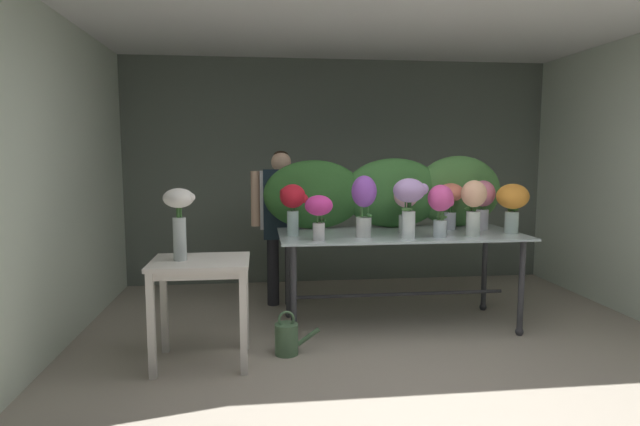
% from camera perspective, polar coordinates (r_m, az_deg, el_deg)
% --- Properties ---
extents(ground_plane, '(7.44, 7.44, 0.00)m').
position_cam_1_polar(ground_plane, '(4.83, 5.22, -12.04)').
color(ground_plane, '#9E9384').
extents(wall_back, '(5.15, 0.12, 2.64)m').
position_cam_1_polar(wall_back, '(6.24, 2.14, 4.55)').
color(wall_back, slate).
rests_on(wall_back, ground).
extents(wall_left, '(0.12, 3.50, 2.64)m').
position_cam_1_polar(wall_left, '(4.76, -26.55, 3.24)').
color(wall_left, silver).
rests_on(wall_left, ground).
extents(wall_right, '(0.12, 3.50, 2.64)m').
position_cam_1_polar(wall_right, '(5.71, 31.61, 3.39)').
color(wall_right, silver).
rests_on(wall_right, ground).
extents(ceiling_slab, '(5.27, 3.50, 0.12)m').
position_cam_1_polar(ceiling_slab, '(4.72, 5.59, 20.76)').
color(ceiling_slab, silver).
rests_on(ceiling_slab, wall_back).
extents(display_table_glass, '(2.13, 0.92, 0.85)m').
position_cam_1_polar(display_table_glass, '(4.62, 8.77, -3.66)').
color(display_table_glass, silver).
rests_on(display_table_glass, ground).
extents(side_table_white, '(0.70, 0.56, 0.77)m').
position_cam_1_polar(side_table_white, '(3.87, -13.06, -6.69)').
color(side_table_white, silver).
rests_on(side_table_white, ground).
extents(florist, '(0.61, 0.24, 1.57)m').
position_cam_1_polar(florist, '(5.20, -4.28, 0.20)').
color(florist, '#232328').
rests_on(florist, ground).
extents(foliage_backdrop, '(2.27, 0.29, 0.68)m').
position_cam_1_polar(foliage_backdrop, '(4.89, 7.86, 2.21)').
color(foliage_backdrop, '#2D6028').
rests_on(foliage_backdrop, display_table_glass).
extents(vase_fuchsia_dahlias, '(0.21, 0.21, 0.44)m').
position_cam_1_polar(vase_fuchsia_dahlias, '(4.41, 13.20, 0.92)').
color(vase_fuchsia_dahlias, silver).
rests_on(vase_fuchsia_dahlias, display_table_glass).
extents(vase_blush_ranunculus, '(0.22, 0.21, 0.44)m').
position_cam_1_polar(vase_blush_ranunculus, '(4.57, 9.54, 1.20)').
color(vase_blush_ranunculus, silver).
rests_on(vase_blush_ranunculus, display_table_glass).
extents(vase_violet_snapdragons, '(0.21, 0.21, 0.52)m').
position_cam_1_polar(vase_violet_snapdragons, '(4.31, 4.93, 1.39)').
color(vase_violet_snapdragons, silver).
rests_on(vase_violet_snapdragons, display_table_glass).
extents(vase_peach_freesia, '(0.21, 0.21, 0.47)m').
position_cam_1_polar(vase_peach_freesia, '(4.54, 16.63, 1.11)').
color(vase_peach_freesia, silver).
rests_on(vase_peach_freesia, display_table_glass).
extents(vase_crimson_roses, '(0.24, 0.22, 0.44)m').
position_cam_1_polar(vase_crimson_roses, '(4.36, -3.03, 1.19)').
color(vase_crimson_roses, silver).
rests_on(vase_crimson_roses, display_table_glass).
extents(vase_rosy_hydrangea, '(0.22, 0.22, 0.45)m').
position_cam_1_polar(vase_rosy_hydrangea, '(4.96, 17.57, 1.42)').
color(vase_rosy_hydrangea, silver).
rests_on(vase_rosy_hydrangea, display_table_glass).
extents(vase_magenta_tulips, '(0.23, 0.23, 0.37)m').
position_cam_1_polar(vase_magenta_tulips, '(4.12, -0.14, 0.28)').
color(vase_magenta_tulips, silver).
rests_on(vase_magenta_tulips, display_table_glass).
extents(vase_sunset_peonies, '(0.28, 0.28, 0.43)m').
position_cam_1_polar(vase_sunset_peonies, '(4.82, 20.52, 1.22)').
color(vase_sunset_peonies, silver).
rests_on(vase_sunset_peonies, display_table_glass).
extents(vase_lilac_stock, '(0.29, 0.26, 0.50)m').
position_cam_1_polar(vase_lilac_stock, '(4.27, 9.88, 1.62)').
color(vase_lilac_stock, silver).
rests_on(vase_lilac_stock, display_table_glass).
extents(vase_coral_carnations, '(0.23, 0.23, 0.43)m').
position_cam_1_polar(vase_coral_carnations, '(4.88, 14.24, 1.56)').
color(vase_coral_carnations, silver).
rests_on(vase_coral_carnations, display_table_glass).
extents(vase_white_roses_tall, '(0.23, 0.22, 0.52)m').
position_cam_1_polar(vase_white_roses_tall, '(3.81, -15.31, -0.12)').
color(vase_white_roses_tall, silver).
rests_on(vase_white_roses_tall, side_table_white).
extents(watering_can, '(0.35, 0.18, 0.34)m').
position_cam_1_polar(watering_can, '(4.09, -3.65, -13.65)').
color(watering_can, '#4C704C').
rests_on(watering_can, ground).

